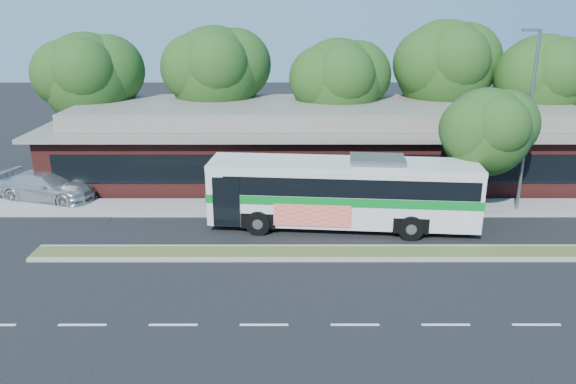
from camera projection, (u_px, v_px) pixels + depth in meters
name	position (u px, v px, depth m)	size (l,w,h in m)	color
ground	(341.00, 260.00, 23.25)	(120.00, 120.00, 0.00)	black
median_strip	(340.00, 253.00, 23.80)	(26.00, 1.10, 0.15)	#3C5022
sidewalk	(330.00, 207.00, 29.32)	(44.00, 2.60, 0.12)	gray
parking_lot	(18.00, 188.00, 32.75)	(14.00, 12.00, 0.01)	black
plaza_building	(323.00, 141.00, 34.95)	(33.20, 11.20, 4.45)	#541C1A
lamp_post	(528.00, 117.00, 27.45)	(0.93, 0.18, 9.07)	slate
tree_bg_a	(94.00, 76.00, 35.82)	(6.47, 5.80, 8.63)	black
tree_bg_b	(221.00, 70.00, 36.70)	(6.69, 6.00, 9.00)	black
tree_bg_c	(344.00, 80.00, 35.92)	(6.24, 5.60, 8.26)	black
tree_bg_d	(451.00, 66.00, 36.63)	(6.91, 6.20, 9.37)	black
tree_bg_e	(547.00, 78.00, 35.89)	(6.47, 5.80, 8.50)	black
transit_bus	(344.00, 188.00, 26.24)	(12.67, 3.83, 3.50)	silver
sedan	(47.00, 186.00, 30.42)	(2.19, 5.40, 1.57)	#BABEC1
sidewalk_tree	(492.00, 130.00, 27.04)	(4.74, 4.25, 6.42)	black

